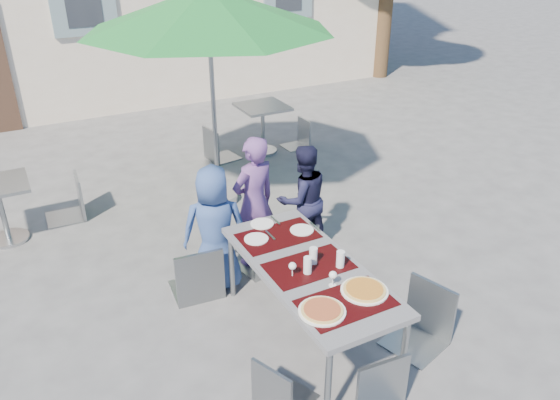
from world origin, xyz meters
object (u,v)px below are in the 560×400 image
chair_5 (394,365)px  patio_umbrella (208,10)px  bg_chair_r_1 (300,117)px  dining_table (309,272)px  cafe_table_1 (263,120)px  child_2 (303,199)px  cafe_table_0 (0,203)px  bg_chair_r_0 (66,173)px  chair_0 (195,242)px  pizza_near_right (364,290)px  child_0 (215,229)px  bg_chair_l_1 (216,124)px  chair_1 (264,226)px  pizza_near_left (322,310)px  chair_2 (300,225)px  child_1 (254,202)px  chair_3 (279,358)px  chair_4 (429,282)px

chair_5 → patio_umbrella: bearing=86.2°
chair_5 → bg_chair_r_1: chair_5 is taller
patio_umbrella → dining_table: bearing=-96.2°
chair_5 → cafe_table_1: (1.53, 5.18, -0.04)m
child_2 → cafe_table_0: child_2 is taller
dining_table → bg_chair_r_0: bg_chair_r_0 is taller
chair_0 → pizza_near_right: bearing=-60.8°
child_0 → bg_chair_r_0: child_0 is taller
bg_chair_l_1 → chair_1: bearing=-103.0°
pizza_near_left → chair_1: 1.70m
bg_chair_r_0 → pizza_near_left: bearing=-72.2°
chair_5 → child_2: bearing=74.8°
child_2 → patio_umbrella: 2.38m
pizza_near_right → bg_chair_l_1: bearing=82.4°
pizza_near_left → child_2: (0.92, 1.87, -0.15)m
chair_2 → pizza_near_right: bearing=-100.4°
pizza_near_right → cafe_table_1: bearing=73.3°
child_1 → bg_chair_r_0: size_ratio=1.43×
dining_table → cafe_table_0: size_ratio=2.56×
child_1 → cafe_table_0: size_ratio=1.99×
pizza_near_left → bg_chair_l_1: size_ratio=0.36×
chair_3 → pizza_near_right: bearing=5.8°
dining_table → chair_4: size_ratio=1.79×
bg_chair_l_1 → cafe_table_0: bearing=-160.1°
cafe_table_0 → bg_chair_l_1: bg_chair_l_1 is taller
chair_5 → bg_chair_l_1: 5.28m
child_1 → chair_3: 2.03m
child_2 → chair_3: size_ratio=1.46×
dining_table → bg_chair_l_1: (0.82, 4.13, -0.12)m
child_2 → cafe_table_0: 3.39m
chair_5 → bg_chair_r_1: size_ratio=1.16×
chair_1 → chair_2: size_ratio=1.03×
cafe_table_1 → pizza_near_right: bearing=-106.7°
chair_1 → patio_umbrella: bearing=83.8°
child_2 → cafe_table_0: (-2.92, 1.73, -0.13)m
chair_0 → child_2: bearing=12.8°
patio_umbrella → bg_chair_l_1: patio_umbrella is taller
pizza_near_left → chair_5: size_ratio=0.36×
chair_0 → cafe_table_1: size_ratio=1.38×
child_0 → chair_1: bearing=-161.6°
chair_5 → pizza_near_right: bearing=75.2°
chair_0 → cafe_table_1: chair_0 is taller
chair_0 → bg_chair_r_0: size_ratio=1.06×
chair_3 → chair_2: bearing=55.9°
child_1 → chair_5: (-0.07, -2.40, -0.15)m
pizza_near_left → bg_chair_r_1: bearing=62.1°
pizza_near_right → child_2: 1.88m
child_2 → chair_4: bearing=97.2°
chair_5 → bg_chair_r_1: (2.17, 5.13, -0.08)m
bg_chair_l_1 → child_1: bearing=-103.9°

